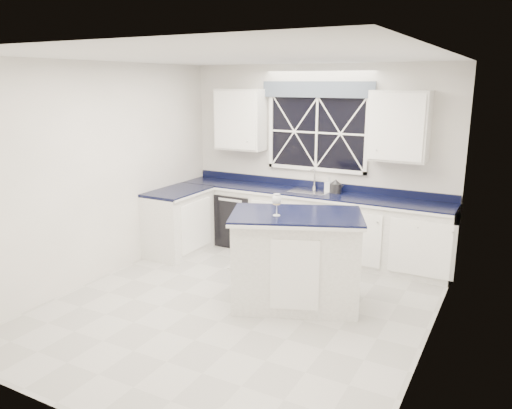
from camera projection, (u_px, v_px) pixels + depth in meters
The scene contains 13 objects.
ground at pixel (240, 306), 5.63m from camera, with size 4.50×4.50×0.00m, color #B2B1AD.
back_wall at pixel (317, 160), 7.22m from camera, with size 4.00×0.10×2.70m, color white.
base_cabinets at pixel (282, 225), 7.19m from camera, with size 3.99×1.60×0.90m.
countertop at pixel (308, 193), 7.07m from camera, with size 3.98×0.64×0.04m, color black.
dishwasher at pixel (242, 218), 7.70m from camera, with size 0.60×0.58×0.82m, color black.
window at pixel (317, 127), 7.07m from camera, with size 1.65×0.09×1.26m.
upper_cabinets at pixel (314, 123), 6.94m from camera, with size 3.10×0.34×0.90m.
faucet at pixel (314, 178), 7.19m from camera, with size 0.05×0.20×0.30m.
island at pixel (296, 259), 5.56m from camera, with size 1.64×1.33×1.06m.
rug at pixel (275, 264), 6.88m from camera, with size 1.28×0.93×0.02m.
kettle at pixel (335, 187), 6.97m from camera, with size 0.27×0.20×0.19m.
wine_glass at pixel (277, 201), 5.31m from camera, with size 0.10×0.10×0.24m.
soap_bottle at pixel (329, 184), 7.04m from camera, with size 0.10×0.10×0.21m, color silver.
Camera 1 is at (2.62, -4.48, 2.47)m, focal length 35.00 mm.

